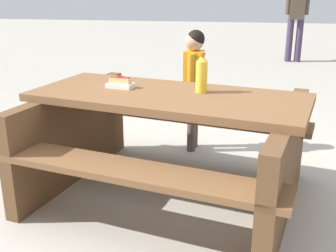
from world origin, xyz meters
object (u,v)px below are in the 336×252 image
Objects in this scene: picnic_table at (168,137)px; child_in_coat at (194,75)px; soda_bottle at (202,74)px; hotdog_tray at (120,83)px; bystander_adult at (298,1)px.

child_in_coat is at bearing -93.67° from picnic_table.
soda_bottle is at bearing 99.80° from child_in_coat.
hotdog_tray is 0.18× the size of child_in_coat.
bystander_adult is at bearing -103.63° from picnic_table.
bystander_adult is at bearing -107.12° from hotdog_tray.
child_in_coat is at bearing -116.41° from hotdog_tray.
child_in_coat is (-0.41, -0.83, -0.10)m from hotdog_tray.
child_in_coat is at bearing -80.20° from soda_bottle.
hotdog_tray is 0.11× the size of bystander_adult.
child_in_coat is (-0.06, -0.94, 0.24)m from picnic_table.
child_in_coat is 5.17m from bystander_adult.
soda_bottle reaches higher than hotdog_tray.
hotdog_tray is at bearing -16.70° from picnic_table.
hotdog_tray is at bearing 63.59° from child_in_coat.
bystander_adult reaches higher than child_in_coat.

